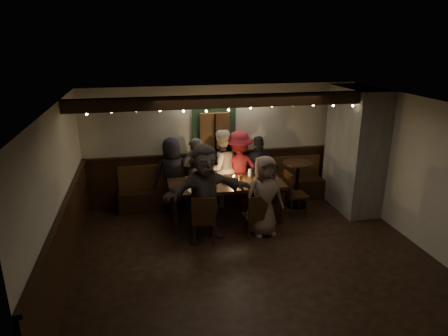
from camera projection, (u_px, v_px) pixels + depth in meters
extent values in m
cube|color=black|center=(252.00, 254.00, 6.92)|extent=(6.00, 5.00, 0.01)
cube|color=black|center=(255.00, 103.00, 6.09)|extent=(6.00, 5.00, 0.01)
cube|color=beige|center=(222.00, 144.00, 8.83)|extent=(6.00, 0.01, 2.60)
cube|color=beige|center=(58.00, 198.00, 5.92)|extent=(0.01, 5.00, 2.60)
cube|color=beige|center=(416.00, 171.00, 7.09)|extent=(0.01, 5.00, 2.60)
cube|color=#321E0E|center=(223.00, 177.00, 9.04)|extent=(6.00, 0.05, 1.10)
cube|color=#321E0E|center=(67.00, 242.00, 6.17)|extent=(0.05, 5.00, 1.10)
cube|color=#5F5E55|center=(355.00, 150.00, 8.41)|extent=(0.70, 1.40, 2.60)
cube|color=#321E0E|center=(225.00, 194.00, 8.91)|extent=(4.60, 0.45, 0.45)
cube|color=#462610|center=(223.00, 171.00, 8.93)|extent=(4.60, 0.06, 0.50)
cube|color=#1C3522|center=(214.00, 130.00, 8.62)|extent=(0.95, 0.04, 1.00)
cube|color=#462610|center=(215.00, 130.00, 8.57)|extent=(0.64, 0.12, 0.76)
cube|color=#321E0E|center=(239.00, 101.00, 7.06)|extent=(6.00, 0.16, 0.22)
sphere|color=#FFE599|center=(87.00, 114.00, 6.58)|extent=(0.04, 0.04, 0.04)
sphere|color=#FFE599|center=(112.00, 112.00, 6.65)|extent=(0.04, 0.04, 0.04)
sphere|color=#FFE599|center=(136.00, 110.00, 6.72)|extent=(0.04, 0.04, 0.04)
sphere|color=#FFE599|center=(160.00, 110.00, 6.81)|extent=(0.04, 0.04, 0.04)
sphere|color=#FFE599|center=(183.00, 111.00, 6.89)|extent=(0.04, 0.04, 0.04)
sphere|color=#FFE599|center=(206.00, 111.00, 6.97)|extent=(0.04, 0.04, 0.04)
sphere|color=#FFE599|center=(229.00, 110.00, 7.05)|extent=(0.04, 0.04, 0.04)
sphere|color=#FFE599|center=(250.00, 108.00, 7.12)|extent=(0.04, 0.04, 0.04)
sphere|color=#FFE599|center=(272.00, 106.00, 7.19)|extent=(0.04, 0.04, 0.04)
sphere|color=#FFE599|center=(293.00, 105.00, 7.27)|extent=(0.04, 0.04, 0.04)
sphere|color=#FFE599|center=(313.00, 105.00, 7.35)|extent=(0.04, 0.04, 0.04)
sphere|color=#FFE599|center=(333.00, 106.00, 7.43)|extent=(0.04, 0.04, 0.04)
sphere|color=#FFE599|center=(353.00, 106.00, 7.52)|extent=(0.04, 0.04, 0.04)
sphere|color=#FFE599|center=(372.00, 105.00, 7.59)|extent=(0.04, 0.04, 0.04)
cube|color=#321E0E|center=(226.00, 184.00, 7.94)|extent=(2.27, 0.97, 0.06)
cylinder|color=#321E0E|center=(176.00, 216.00, 7.49)|extent=(0.08, 0.08, 0.75)
cylinder|color=#321E0E|center=(172.00, 199.00, 8.24)|extent=(0.08, 0.08, 0.75)
cylinder|color=#321E0E|center=(282.00, 206.00, 7.90)|extent=(0.08, 0.08, 0.75)
cylinder|color=#321E0E|center=(269.00, 192.00, 8.64)|extent=(0.08, 0.08, 0.75)
cylinder|color=#BF7226|center=(187.00, 180.00, 7.82)|extent=(0.08, 0.08, 0.15)
cylinder|color=#BF7226|center=(203.00, 185.00, 7.59)|extent=(0.08, 0.08, 0.15)
cylinder|color=silver|center=(217.00, 176.00, 8.08)|extent=(0.08, 0.08, 0.15)
cylinder|color=#BF7226|center=(241.00, 179.00, 7.91)|extent=(0.08, 0.08, 0.15)
cylinder|color=silver|center=(250.00, 173.00, 8.27)|extent=(0.08, 0.08, 0.15)
cylinder|color=#BF7226|center=(271.00, 177.00, 7.99)|extent=(0.08, 0.08, 0.15)
cylinder|color=white|center=(195.00, 190.00, 7.50)|extent=(0.28, 0.28, 0.02)
cube|color=#B2B2B7|center=(227.00, 182.00, 7.87)|extent=(0.17, 0.11, 0.05)
cylinder|color=#990C0C|center=(225.00, 179.00, 7.85)|extent=(0.04, 0.04, 0.17)
cylinder|color=gold|center=(228.00, 179.00, 7.86)|extent=(0.04, 0.04, 0.17)
cylinder|color=silver|center=(234.00, 179.00, 8.00)|extent=(0.05, 0.05, 0.09)
sphere|color=#FFB24C|center=(234.00, 176.00, 7.98)|extent=(0.03, 0.03, 0.03)
cube|color=#321E0E|center=(204.00, 220.00, 7.21)|extent=(0.47, 0.47, 0.04)
cube|color=#321E0E|center=(204.00, 211.00, 6.95)|extent=(0.42, 0.10, 0.48)
cylinder|color=#321E0E|center=(213.00, 226.00, 7.45)|extent=(0.04, 0.04, 0.41)
cylinder|color=#321E0E|center=(213.00, 235.00, 7.13)|extent=(0.04, 0.04, 0.41)
cylinder|color=#321E0E|center=(195.00, 227.00, 7.43)|extent=(0.04, 0.04, 0.41)
cylinder|color=#321E0E|center=(195.00, 235.00, 7.11)|extent=(0.04, 0.04, 0.41)
cube|color=#321E0E|center=(254.00, 216.00, 7.45)|extent=(0.42, 0.42, 0.04)
cube|color=#321E0E|center=(258.00, 208.00, 7.23)|extent=(0.38, 0.08, 0.43)
cylinder|color=#321E0E|center=(258.00, 221.00, 7.70)|extent=(0.03, 0.03, 0.37)
cylinder|color=#321E0E|center=(265.00, 228.00, 7.43)|extent=(0.03, 0.03, 0.37)
cylinder|color=#321E0E|center=(243.00, 223.00, 7.61)|extent=(0.03, 0.03, 0.37)
cylinder|color=#321E0E|center=(249.00, 230.00, 7.33)|extent=(0.03, 0.03, 0.37)
cube|color=#321E0E|center=(296.00, 195.00, 8.30)|extent=(0.44, 0.44, 0.04)
cube|color=#321E0E|center=(288.00, 184.00, 8.18)|extent=(0.05, 0.43, 0.49)
cylinder|color=#321E0E|center=(306.00, 207.00, 8.26)|extent=(0.04, 0.04, 0.42)
cylinder|color=#321E0E|center=(291.00, 209.00, 8.18)|extent=(0.04, 0.04, 0.42)
cylinder|color=#321E0E|center=(300.00, 201.00, 8.57)|extent=(0.04, 0.04, 0.42)
cylinder|color=#321E0E|center=(285.00, 202.00, 8.50)|extent=(0.04, 0.04, 0.42)
cylinder|color=black|center=(296.00, 204.00, 8.87)|extent=(0.51, 0.51, 0.03)
cylinder|color=black|center=(297.00, 184.00, 8.72)|extent=(0.07, 0.07, 0.99)
cylinder|color=#321E0E|center=(298.00, 163.00, 8.57)|extent=(0.63, 0.63, 0.04)
imported|color=black|center=(173.00, 175.00, 8.41)|extent=(0.84, 0.61, 1.60)
imported|color=#36363B|center=(195.00, 174.00, 8.44)|extent=(0.65, 0.49, 1.60)
imported|color=beige|center=(221.00, 168.00, 8.65)|extent=(0.97, 0.85, 1.71)
imported|color=maroon|center=(239.00, 169.00, 8.68)|extent=(1.11, 0.69, 1.67)
imported|color=black|center=(259.00, 171.00, 8.72)|extent=(0.93, 0.42, 1.56)
imported|color=#3F3732|center=(205.00, 193.00, 7.15)|extent=(1.76, 0.88, 1.81)
imported|color=brown|center=(264.00, 196.00, 7.36)|extent=(0.83, 0.61, 1.54)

